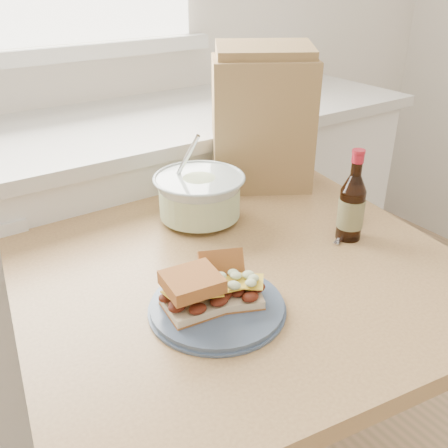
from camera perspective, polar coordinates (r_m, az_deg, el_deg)
cabinet_run at (r=1.81m, az=-15.40°, el=-4.00°), size 2.50×0.64×0.94m
dining_table at (r=1.21m, az=1.09°, el=-8.58°), size 1.09×1.09×0.80m
plate at (r=0.98m, az=-0.79°, el=-9.43°), size 0.26×0.26×0.02m
sandwich_left at (r=0.94m, az=-3.65°, el=-7.78°), size 0.11×0.10×0.07m
sandwich_right at (r=0.98m, az=0.83°, el=-6.76°), size 0.12×0.16×0.08m
coleslaw_bowl at (r=1.28m, az=-2.81°, el=2.93°), size 0.23×0.23×0.23m
beer_bottle at (r=1.22m, az=14.37°, el=1.99°), size 0.06×0.06×0.23m
knife at (r=1.31m, az=14.41°, el=-0.04°), size 0.16×0.08×0.01m
paper_bag at (r=1.47m, az=4.38°, el=11.32°), size 0.34×0.30×0.37m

